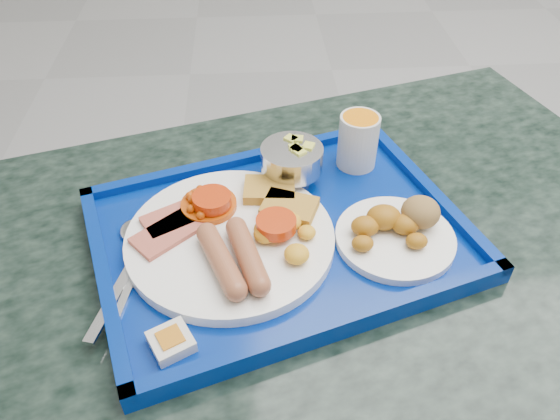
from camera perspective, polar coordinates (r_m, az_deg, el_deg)
name	(u,v)px	position (r m, az deg, el deg)	size (l,w,h in m)	color
table	(310,328)	(0.88, 3.17, -12.24)	(1.26, 1.01, 0.69)	slate
tray	(280,235)	(0.75, 0.00, -2.66)	(0.57, 0.49, 0.03)	navy
main_plate	(235,234)	(0.72, -4.75, -2.47)	(0.28, 0.28, 0.04)	white
bread_plate	(398,229)	(0.74, 12.20, -1.97)	(0.16, 0.16, 0.05)	white
fruit_bowl	(292,159)	(0.80, 1.27, 5.31)	(0.09, 0.09, 0.06)	#B7B6B9
juice_cup	(358,140)	(0.84, 8.17, 7.30)	(0.06, 0.06, 0.08)	silver
spoon	(131,242)	(0.75, -15.30, -3.24)	(0.05, 0.17, 0.01)	#B7B6B9
knife	(124,279)	(0.71, -15.98, -6.94)	(0.01, 0.19, 0.00)	#B7B6B9
jam_packet	(171,342)	(0.63, -11.31, -13.33)	(0.06, 0.06, 0.02)	silver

